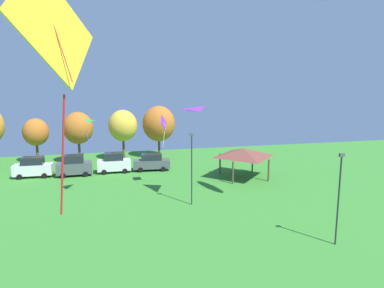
% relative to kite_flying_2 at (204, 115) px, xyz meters
% --- Properties ---
extents(kite_flying_2, '(2.49, 2.96, 0.42)m').
position_rel_kite_flying_2_xyz_m(kite_flying_2, '(0.00, 0.00, 0.00)').
color(kite_flying_2, purple).
extents(kite_flying_5, '(0.83, 1.58, 3.52)m').
position_rel_kite_flying_2_xyz_m(kite_flying_5, '(-3.20, 4.66, -1.28)').
color(kite_flying_5, purple).
extents(kite_flying_8, '(1.35, 1.64, 2.27)m').
position_rel_kite_flying_2_xyz_m(kite_flying_8, '(-11.33, 2.98, -0.96)').
color(kite_flying_8, green).
extents(kite_flying_9, '(1.59, 2.59, 6.01)m').
position_rel_kite_flying_2_xyz_m(kite_flying_9, '(-10.05, -22.71, 3.97)').
color(kite_flying_9, yellow).
extents(parked_car_leftmost, '(4.55, 2.05, 2.50)m').
position_rel_kite_flying_2_xyz_m(parked_car_leftmost, '(-18.05, 12.60, -7.07)').
color(parked_car_leftmost, silver).
rests_on(parked_car_leftmost, ground).
extents(parked_car_second_from_left, '(4.25, 2.13, 2.61)m').
position_rel_kite_flying_2_xyz_m(parked_car_second_from_left, '(-13.24, 12.07, -7.02)').
color(parked_car_second_from_left, '#4C5156').
rests_on(parked_car_second_from_left, ground).
extents(parked_car_third_from_left, '(4.17, 1.99, 2.57)m').
position_rel_kite_flying_2_xyz_m(parked_car_third_from_left, '(-8.42, 12.60, -7.04)').
color(parked_car_third_from_left, silver).
rests_on(parked_car_third_from_left, ground).
extents(parked_car_rightmost_in_row, '(4.89, 2.30, 2.20)m').
position_rel_kite_flying_2_xyz_m(parked_car_rightmost_in_row, '(-3.61, 12.52, -7.20)').
color(parked_car_rightmost_in_row, '#4C5156').
rests_on(parked_car_rightmost_in_row, ground).
extents(park_pavilion, '(5.72, 5.95, 3.60)m').
position_rel_kite_flying_2_xyz_m(park_pavilion, '(6.78, 6.40, -5.21)').
color(park_pavilion, brown).
rests_on(park_pavilion, ground).
extents(light_post_0, '(0.36, 0.20, 6.57)m').
position_rel_kite_flying_2_xyz_m(light_post_0, '(6.29, -11.82, -4.61)').
color(light_post_0, '#2D2D33').
rests_on(light_post_0, ground).
extents(light_post_1, '(0.36, 0.20, 6.81)m').
position_rel_kite_flying_2_xyz_m(light_post_1, '(-1.61, -1.46, -4.48)').
color(light_post_1, '#2D2D33').
rests_on(light_post_1, ground).
extents(treeline_tree_2, '(3.60, 3.60, 6.40)m').
position_rel_kite_flying_2_xyz_m(treeline_tree_2, '(-19.12, 21.36, -3.89)').
color(treeline_tree_2, brown).
rests_on(treeline_tree_2, ground).
extents(treeline_tree_3, '(4.17, 4.17, 7.36)m').
position_rel_kite_flying_2_xyz_m(treeline_tree_3, '(-13.14, 19.48, -3.25)').
color(treeline_tree_3, brown).
rests_on(treeline_tree_3, ground).
extents(treeline_tree_4, '(4.23, 4.23, 7.50)m').
position_rel_kite_flying_2_xyz_m(treeline_tree_4, '(-6.85, 20.05, -3.14)').
color(treeline_tree_4, brown).
rests_on(treeline_tree_4, ground).
extents(treeline_tree_5, '(4.98, 4.98, 7.97)m').
position_rel_kite_flying_2_xyz_m(treeline_tree_5, '(-1.37, 20.82, -3.07)').
color(treeline_tree_5, brown).
rests_on(treeline_tree_5, ground).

